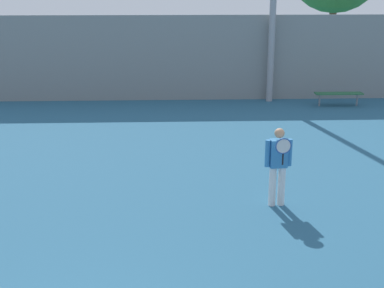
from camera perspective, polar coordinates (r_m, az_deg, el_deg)
The scene contains 3 objects.
tennis_player at distance 10.36m, azimuth 9.18°, elevation -2.03°, with size 0.53×0.42×1.56m.
bench_courtside_far at distance 19.59m, azimuth 15.39°, elevation 5.16°, with size 1.68×0.40×0.47m.
back_fence at distance 19.77m, azimuth -5.77°, elevation 9.06°, with size 34.61×0.06×3.09m.
Camera 1 is at (1.15, -4.65, 4.17)m, focal length 50.00 mm.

